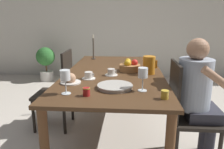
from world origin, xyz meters
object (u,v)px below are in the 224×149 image
object	(u,v)px
person_seated	(198,91)
jam_jar_red	(86,91)
teacup_near_person	(89,76)
teacup_across	(111,73)
potted_plant	(46,61)
chair_person_side	(186,112)
jam_jar_amber	(165,94)
bread_plate	(70,80)
wine_glass_water	(65,76)
fruit_bowl	(130,66)
candlestick_tall	(93,50)
chair_opposite	(59,89)
red_pitcher	(149,65)
wine_glass_juice	(143,74)
serving_tray	(115,86)

from	to	relation	value
person_seated	jam_jar_red	world-z (taller)	person_seated
teacup_near_person	teacup_across	xyz separation A→B (m)	(0.20, 0.14, 0.00)
teacup_across	potted_plant	distance (m)	2.85
chair_person_side	jam_jar_amber	xyz separation A→B (m)	(-0.27, -0.40, 0.31)
person_seated	potted_plant	bearing A→B (deg)	-136.87
bread_plate	jam_jar_red	bearing A→B (deg)	-56.95
jam_jar_red	jam_jar_amber	bearing A→B (deg)	-2.03
wine_glass_water	fruit_bowl	bearing A→B (deg)	57.60
teacup_across	candlestick_tall	distance (m)	0.91
chair_opposite	bread_plate	size ratio (longest dim) A/B	5.24
potted_plant	teacup_across	bearing A→B (deg)	-55.92
chair_opposite	wine_glass_water	bearing A→B (deg)	-158.34
chair_opposite	red_pitcher	size ratio (longest dim) A/B	5.19
person_seated	teacup_near_person	bearing A→B (deg)	-93.35
wine_glass_juice	fruit_bowl	xyz separation A→B (m)	(-0.10, 0.66, -0.09)
person_seated	serving_tray	distance (m)	0.77
chair_opposite	wine_glass_water	size ratio (longest dim) A/B	5.11
serving_tray	potted_plant	size ratio (longest dim) A/B	0.41
wine_glass_water	serving_tray	bearing A→B (deg)	24.03
person_seated	jam_jar_amber	world-z (taller)	person_seated
chair_person_side	teacup_near_person	xyz separation A→B (m)	(-0.91, 0.08, 0.30)
jam_jar_amber	potted_plant	distance (m)	3.61
chair_person_side	fruit_bowl	bearing A→B (deg)	-129.39
fruit_bowl	jam_jar_red	bearing A→B (deg)	-112.09
chair_person_side	teacup_across	bearing A→B (deg)	-107.49
teacup_across	fruit_bowl	bearing A→B (deg)	47.43
person_seated	potted_plant	distance (m)	3.50
teacup_near_person	jam_jar_amber	size ratio (longest dim) A/B	2.02
potted_plant	wine_glass_juice	bearing A→B (deg)	-56.28
serving_tray	jam_jar_amber	xyz separation A→B (m)	(0.37, -0.21, 0.02)
chair_opposite	teacup_across	distance (m)	0.81
teacup_near_person	teacup_across	world-z (taller)	same
red_pitcher	fruit_bowl	distance (m)	0.23
candlestick_tall	chair_opposite	bearing A→B (deg)	-125.14
person_seated	teacup_near_person	size ratio (longest dim) A/B	9.12
chair_person_side	teacup_across	size ratio (longest dim) A/B	7.47
chair_person_side	red_pitcher	bearing A→B (deg)	-134.40
chair_person_side	fruit_bowl	world-z (taller)	chair_person_side
red_pitcher	wine_glass_water	distance (m)	0.96
teacup_across	jam_jar_red	bearing A→B (deg)	-103.08
bread_plate	red_pitcher	bearing A→B (deg)	28.02
person_seated	wine_glass_juice	distance (m)	0.62
chair_opposite	wine_glass_juice	size ratio (longest dim) A/B	5.06
fruit_bowl	candlestick_tall	bearing A→B (deg)	127.73
chair_person_side	bread_plate	xyz separation A→B (m)	(-1.05, -0.07, 0.31)
fruit_bowl	jam_jar_amber	bearing A→B (deg)	-73.39
serving_tray	jam_jar_red	bearing A→B (deg)	-136.00
teacup_across	serving_tray	distance (m)	0.41
chair_person_side	jam_jar_red	distance (m)	0.98
jam_jar_red	teacup_near_person	bearing A→B (deg)	98.07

